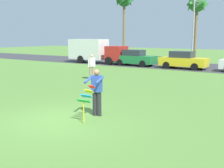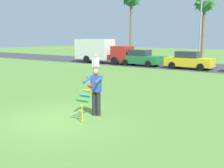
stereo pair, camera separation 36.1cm
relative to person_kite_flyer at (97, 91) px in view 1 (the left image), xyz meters
name	(u,v)px [view 1 (the left image)]	position (x,y,z in m)	size (l,w,h in m)	color
ground_plane	(60,120)	(-0.74, -1.17, -0.95)	(120.00, 120.00, 0.00)	#568438
road_strip	(212,68)	(-0.74, 19.17, -0.95)	(120.00, 8.00, 0.01)	#38383D
person_kite_flyer	(97,91)	(0.00, 0.00, 0.00)	(0.64, 0.73, 1.73)	#26262B
kite_held	(86,98)	(0.16, -0.81, -0.10)	(0.52, 0.65, 1.24)	red
parked_truck_red_cab	(94,50)	(-12.86, 16.77, 0.46)	(6.73, 2.20, 2.62)	#B2231E
parked_car_green	(135,58)	(-7.76, 16.77, -0.18)	(4.21, 1.86, 1.60)	#1E7238
parked_car_yellow	(183,60)	(-2.73, 16.77, -0.18)	(4.21, 1.85, 1.60)	yellow
palm_tree_left_near	(124,2)	(-14.96, 26.52, 6.70)	(2.58, 2.71, 9.12)	brown
palm_tree_right_near	(197,6)	(-4.97, 27.28, 5.64)	(2.58, 2.71, 7.97)	brown
streetlight_pole	(194,27)	(-4.34, 24.41, 3.05)	(0.24, 1.65, 7.00)	#9E9EA3
person_walker_far	(92,66)	(-5.62, 6.95, -0.02)	(0.33, 0.54, 1.73)	gray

